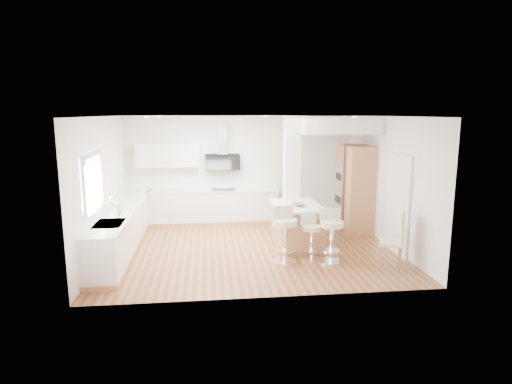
{
  "coord_description": "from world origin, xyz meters",
  "views": [
    {
      "loc": [
        -0.9,
        -8.77,
        2.87
      ],
      "look_at": [
        0.15,
        0.4,
        1.16
      ],
      "focal_mm": 30.0,
      "sensor_mm": 36.0,
      "label": 1
    }
  ],
  "objects": [
    {
      "name": "doorway_right",
      "position": [
        2.97,
        -0.6,
        1.0
      ],
      "size": [
        0.05,
        1.0,
        2.1
      ],
      "color": "#403932",
      "rests_on": "ground"
    },
    {
      "name": "dining_chair",
      "position": [
        2.6,
        -1.4,
        0.59
      ],
      "size": [
        0.56,
        0.56,
        1.11
      ],
      "rotation": [
        0.0,
        0.0,
        -0.39
      ],
      "color": "beige",
      "rests_on": "ground"
    },
    {
      "name": "wall_back",
      "position": [
        0.0,
        2.5,
        1.4
      ],
      "size": [
        6.0,
        0.04,
        2.8
      ],
      "primitive_type": "cube",
      "color": "white",
      "rests_on": "ground"
    },
    {
      "name": "bar_stool_b",
      "position": [
        1.12,
        -0.8,
        0.49
      ],
      "size": [
        0.48,
        0.48,
        0.87
      ],
      "rotation": [
        0.0,
        0.0,
        0.28
      ],
      "color": "white",
      "rests_on": "ground"
    },
    {
      "name": "skylight",
      "position": [
        -0.79,
        0.6,
        2.77
      ],
      "size": [
        4.1,
        2.1,
        0.06
      ],
      "color": "white",
      "rests_on": "ground"
    },
    {
      "name": "counter_back",
      "position": [
        -0.91,
        2.22,
        0.7
      ],
      "size": [
        3.62,
        0.63,
        2.5
      ],
      "color": "tan",
      "rests_on": "ground"
    },
    {
      "name": "bar_stool_c",
      "position": [
        1.46,
        -1.02,
        0.59
      ],
      "size": [
        0.49,
        0.49,
        1.04
      ],
      "rotation": [
        0.0,
        0.0,
        -0.04
      ],
      "color": "white",
      "rests_on": "ground"
    },
    {
      "name": "counter_left",
      "position": [
        -2.7,
        0.23,
        0.46
      ],
      "size": [
        0.63,
        4.5,
        1.35
      ],
      "color": "tan",
      "rests_on": "ground"
    },
    {
      "name": "peninsula",
      "position": [
        1.01,
        0.12,
        0.46
      ],
      "size": [
        1.0,
        1.51,
        0.98
      ],
      "rotation": [
        0.0,
        0.0,
        0.01
      ],
      "color": "tan",
      "rests_on": "ground"
    },
    {
      "name": "soffit",
      "position": [
        2.1,
        1.4,
        2.6
      ],
      "size": [
        1.78,
        2.2,
        0.4
      ],
      "color": "white",
      "rests_on": "ground"
    },
    {
      "name": "wall_left",
      "position": [
        -3.0,
        0.0,
        1.4
      ],
      "size": [
        0.04,
        5.0,
        2.8
      ],
      "primitive_type": "cube",
      "color": "white",
      "rests_on": "ground"
    },
    {
      "name": "bar_stool_a",
      "position": [
        0.56,
        -0.91,
        0.61
      ],
      "size": [
        0.54,
        0.54,
        1.09
      ],
      "rotation": [
        0.0,
        0.0,
        0.11
      ],
      "color": "white",
      "rests_on": "ground"
    },
    {
      "name": "window_left",
      "position": [
        -2.96,
        -0.9,
        1.69
      ],
      "size": [
        0.06,
        1.28,
        1.07
      ],
      "color": "white",
      "rests_on": "ground"
    },
    {
      "name": "ground",
      "position": [
        0.0,
        0.0,
        0.0
      ],
      "size": [
        6.0,
        6.0,
        0.0
      ],
      "primitive_type": "plane",
      "color": "#915A35",
      "rests_on": "ground"
    },
    {
      "name": "pillar",
      "position": [
        1.05,
        0.95,
        1.4
      ],
      "size": [
        0.35,
        0.35,
        2.8
      ],
      "color": "white",
      "rests_on": "ground"
    },
    {
      "name": "oven_column",
      "position": [
        2.68,
        1.23,
        1.05
      ],
      "size": [
        0.63,
        1.21,
        2.1
      ],
      "color": "tan",
      "rests_on": "ground"
    },
    {
      "name": "wall_right",
      "position": [
        3.0,
        0.0,
        1.4
      ],
      "size": [
        0.04,
        5.0,
        2.8
      ],
      "primitive_type": "cube",
      "color": "white",
      "rests_on": "ground"
    },
    {
      "name": "ceiling",
      "position": [
        0.0,
        0.0,
        0.0
      ],
      "size": [
        6.0,
        5.0,
        0.02
      ],
      "primitive_type": "cube",
      "color": "white",
      "rests_on": "ground"
    }
  ]
}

